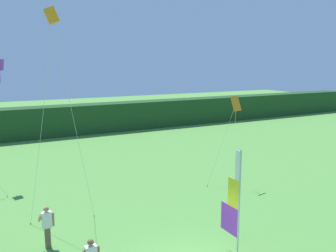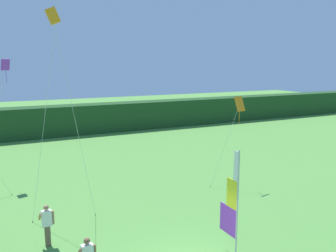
% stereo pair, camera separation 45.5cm
% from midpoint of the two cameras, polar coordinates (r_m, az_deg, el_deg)
% --- Properties ---
extents(distant_treeline, '(80.00, 2.40, 2.82)m').
position_cam_midpoint_polar(distant_treeline, '(35.36, -17.02, 0.80)').
color(distant_treeline, '#1E421E').
rests_on(distant_treeline, ground).
extents(banner_flag, '(0.06, 1.03, 3.96)m').
position_cam_midpoint_polar(banner_flag, '(13.12, 11.22, -12.28)').
color(banner_flag, '#B7B7BC').
rests_on(banner_flag, ground).
extents(person_mid_field, '(0.55, 0.48, 1.64)m').
position_cam_midpoint_polar(person_mid_field, '(14.53, -17.91, -14.71)').
color(person_mid_field, brown).
rests_on(person_mid_field, ground).
extents(kite_orange_box_0, '(1.79, 0.67, 8.96)m').
position_cam_midpoint_polar(kite_orange_box_0, '(14.90, -17.03, 16.21)').
color(kite_orange_box_0, brown).
rests_on(kite_orange_box_0, ground).
extents(kite_purple_diamond_1, '(1.94, 3.23, 7.06)m').
position_cam_midpoint_polar(kite_purple_diamond_1, '(22.14, -24.24, 7.47)').
color(kite_purple_diamond_1, brown).
rests_on(kite_purple_diamond_1, ground).
extents(kite_orange_diamond_6, '(2.10, 0.44, 5.00)m').
position_cam_midpoint_polar(kite_orange_diamond_6, '(20.22, 11.86, 2.92)').
color(kite_orange_diamond_6, brown).
rests_on(kite_orange_diamond_6, ground).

